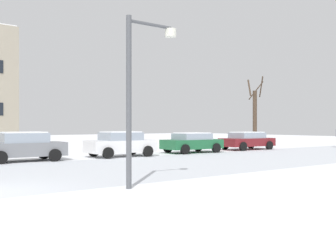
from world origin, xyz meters
TOP-DOWN VIEW (x-y plane):
  - street_lamp at (3.83, -1.58)m, footprint 1.81×0.36m
  - parked_car_gray at (3.97, 9.27)m, footprint 4.14×2.17m
  - parked_car_white at (9.53, 8.96)m, footprint 4.06×2.24m
  - parked_car_green at (15.09, 8.98)m, footprint 4.12×2.29m
  - parked_car_maroon at (20.66, 9.04)m, footprint 4.36×2.27m
  - tree_far_left at (26.23, 13.03)m, footprint 1.77×1.84m

SIDE VIEW (x-z plane):
  - parked_car_maroon at x=20.66m, z-range 0.03..1.37m
  - parked_car_green at x=15.09m, z-range 0.03..1.38m
  - parked_car_white at x=9.53m, z-range 0.02..1.50m
  - parked_car_gray at x=3.97m, z-range 0.01..1.53m
  - tree_far_left at x=26.23m, z-range -0.36..5.92m
  - street_lamp at x=3.83m, z-range 0.62..5.70m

